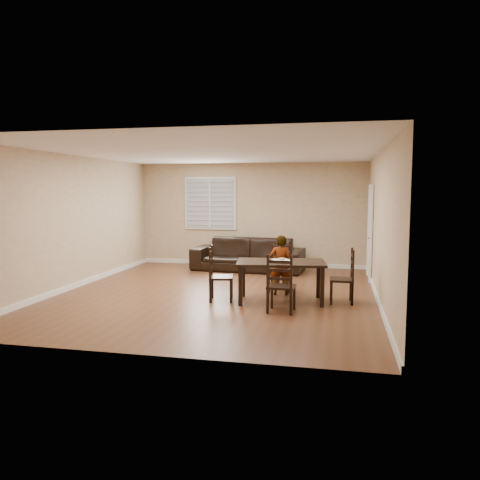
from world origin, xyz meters
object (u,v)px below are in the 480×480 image
at_px(chair_near, 281,268).
at_px(chair_far, 280,287).
at_px(chair_left, 215,276).
at_px(child, 281,265).
at_px(chair_right, 348,279).
at_px(dining_table, 281,266).
at_px(donut, 282,259).
at_px(sofa, 248,254).

bearing_deg(chair_near, chair_far, -81.95).
xyz_separation_m(chair_left, child, (1.10, 0.72, 0.12)).
relative_size(chair_near, chair_right, 1.02).
relative_size(dining_table, chair_left, 1.67).
distance_m(dining_table, chair_far, 0.85).
bearing_deg(chair_left, donut, -84.43).
bearing_deg(donut, sofa, 112.14).
distance_m(child, sofa, 2.82).
bearing_deg(donut, chair_far, -84.69).
xyz_separation_m(dining_table, chair_far, (0.09, -0.82, -0.20)).
bearing_deg(chair_near, child, -83.23).
xyz_separation_m(chair_far, sofa, (-1.30, 3.96, -0.04)).
relative_size(chair_right, sofa, 0.35).
relative_size(chair_right, child, 0.84).
bearing_deg(chair_right, chair_near, -125.16).
bearing_deg(donut, chair_near, 97.71).
bearing_deg(chair_near, dining_table, -81.75).
height_order(dining_table, donut, donut).
relative_size(dining_table, sofa, 0.61).
height_order(dining_table, chair_right, chair_right).
bearing_deg(chair_far, chair_left, -24.12).
xyz_separation_m(dining_table, donut, (-0.00, 0.18, 0.11)).
distance_m(dining_table, donut, 0.21).
height_order(dining_table, sofa, sofa).
distance_m(chair_far, chair_right, 1.46).
distance_m(chair_right, sofa, 3.83).
distance_m(chair_far, donut, 1.05).
bearing_deg(chair_left, chair_right, -93.07).
bearing_deg(chair_right, dining_table, -84.99).
relative_size(chair_right, donut, 8.88).
distance_m(chair_near, chair_left, 1.57).
bearing_deg(sofa, chair_right, -46.80).
height_order(chair_far, chair_left, chair_left).
bearing_deg(chair_far, donut, -81.45).
distance_m(chair_near, child, 0.45).
height_order(chair_far, donut, chair_far).
distance_m(donut, sofa, 3.22).
bearing_deg(chair_right, child, -110.31).
xyz_separation_m(chair_left, donut, (1.17, 0.34, 0.30)).
bearing_deg(chair_left, dining_table, -92.65).
xyz_separation_m(chair_right, sofa, (-2.39, 2.99, -0.04)).
xyz_separation_m(dining_table, chair_left, (-1.18, -0.17, -0.19)).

